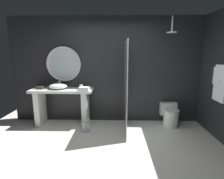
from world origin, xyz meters
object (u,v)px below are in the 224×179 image
at_px(tumbler_cup, 81,87).
at_px(round_wall_mirror, 64,64).
at_px(toilet, 170,115).
at_px(waste_bin, 86,125).
at_px(folded_hand_towel, 84,89).
at_px(vessel_sink, 58,86).
at_px(rain_shower_head, 172,31).
at_px(tissue_box, 40,88).
at_px(hanging_bathrobe, 223,82).

distance_m(tumbler_cup, round_wall_mirror, 0.75).
bearing_deg(toilet, waste_bin, -168.67).
bearing_deg(round_wall_mirror, toilet, -5.59).
distance_m(waste_bin, folded_hand_towel, 0.82).
bearing_deg(folded_hand_towel, toilet, 4.58).
bearing_deg(vessel_sink, round_wall_mirror, 72.31).
bearing_deg(vessel_sink, toilet, 0.03).
relative_size(round_wall_mirror, rain_shower_head, 2.49).
bearing_deg(tumbler_cup, toilet, 0.22).
xyz_separation_m(tissue_box, folded_hand_towel, (1.08, -0.16, 0.01)).
bearing_deg(rain_shower_head, tumbler_cup, 175.68).
height_order(round_wall_mirror, rain_shower_head, rain_shower_head).
bearing_deg(toilet, vessel_sink, -179.97).
xyz_separation_m(vessel_sink, hanging_bathrobe, (3.37, -0.80, 0.26)).
height_order(tumbler_cup, toilet, tumbler_cup).
relative_size(tumbler_cup, folded_hand_towel, 0.47).
xyz_separation_m(hanging_bathrobe, toilet, (-0.68, 0.80, -0.96)).
bearing_deg(hanging_bathrobe, vessel_sink, 166.70).
height_order(tumbler_cup, round_wall_mirror, round_wall_mirror).
height_order(round_wall_mirror, toilet, round_wall_mirror).
distance_m(tumbler_cup, tissue_box, 0.98).
xyz_separation_m(vessel_sink, waste_bin, (0.70, -0.40, -0.81)).
distance_m(vessel_sink, toilet, 2.78).
bearing_deg(round_wall_mirror, hanging_bathrobe, -17.77).
xyz_separation_m(round_wall_mirror, toilet, (2.61, -0.26, -1.21)).
distance_m(rain_shower_head, toilet, 1.95).
relative_size(round_wall_mirror, folded_hand_towel, 3.70).
distance_m(vessel_sink, round_wall_mirror, 0.58).
bearing_deg(tissue_box, waste_bin, -19.09).
xyz_separation_m(tumbler_cup, round_wall_mirror, (-0.47, 0.26, 0.52)).
distance_m(vessel_sink, tissue_box, 0.43).
bearing_deg(folded_hand_towel, hanging_bathrobe, -13.14).
relative_size(waste_bin, folded_hand_towel, 1.26).
relative_size(tumbler_cup, hanging_bathrobe, 0.14).
distance_m(round_wall_mirror, waste_bin, 1.60).
bearing_deg(rain_shower_head, folded_hand_towel, -179.87).
xyz_separation_m(tumbler_cup, rain_shower_head, (2.00, -0.15, 1.25)).
bearing_deg(hanging_bathrobe, tissue_box, 168.25).
relative_size(rain_shower_head, toilet, 0.65).
height_order(tumbler_cup, hanging_bathrobe, hanging_bathrobe).
height_order(rain_shower_head, waste_bin, rain_shower_head).
distance_m(tissue_box, toilet, 3.19).
xyz_separation_m(waste_bin, folded_hand_towel, (-0.05, 0.24, 0.79)).
distance_m(hanging_bathrobe, toilet, 1.42).
height_order(vessel_sink, toilet, vessel_sink).
height_order(tissue_box, rain_shower_head, rain_shower_head).
bearing_deg(toilet, hanging_bathrobe, -49.71).
distance_m(tissue_box, hanging_bathrobe, 3.89).
bearing_deg(hanging_bathrobe, round_wall_mirror, 162.23).
bearing_deg(toilet, round_wall_mirror, 174.41).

